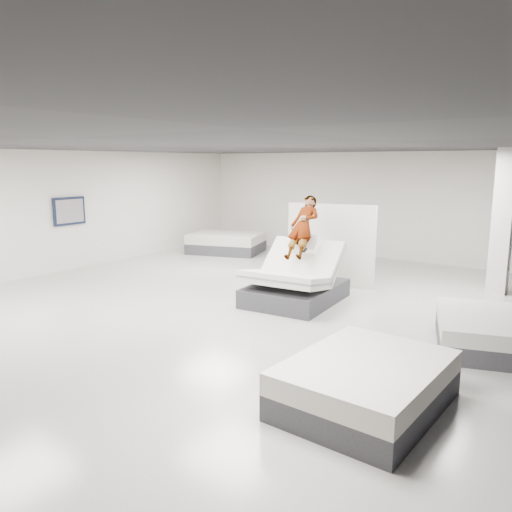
% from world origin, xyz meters
% --- Properties ---
extents(room, '(14.00, 14.04, 3.20)m').
position_xyz_m(room, '(0.00, 0.00, 1.60)').
color(room, '#B9B7AF').
rests_on(room, ground).
extents(hero_bed, '(1.79, 2.27, 1.37)m').
position_xyz_m(hero_bed, '(0.70, 1.23, 0.41)').
color(hero_bed, '#3D3D42').
rests_on(hero_bed, floor).
extents(person, '(0.68, 1.48, 1.26)m').
position_xyz_m(person, '(0.67, 1.56, 1.29)').
color(person, slate).
rests_on(person, hero_bed).
extents(remote, '(0.06, 0.15, 0.08)m').
position_xyz_m(remote, '(0.92, 1.23, 1.13)').
color(remote, black).
rests_on(remote, person).
extents(divider_panel, '(2.12, 0.40, 1.93)m').
position_xyz_m(divider_panel, '(0.60, 2.99, 0.97)').
color(divider_panel, white).
rests_on(divider_panel, floor).
extents(flat_bed_right_far, '(1.95, 2.26, 0.53)m').
position_xyz_m(flat_bed_right_far, '(4.52, 0.72, 0.26)').
color(flat_bed_right_far, '#3D3D42').
rests_on(flat_bed_right_far, floor).
extents(flat_bed_right_near, '(1.67, 2.17, 0.58)m').
position_xyz_m(flat_bed_right_near, '(3.75, -2.20, 0.29)').
color(flat_bed_right_near, '#3D3D42').
rests_on(flat_bed_right_near, floor).
extents(flat_bed_left_far, '(2.63, 2.27, 0.61)m').
position_xyz_m(flat_bed_left_far, '(-4.18, 5.01, 0.31)').
color(flat_bed_left_far, '#3D3D42').
rests_on(flat_bed_left_far, floor).
extents(column, '(0.40, 0.40, 3.20)m').
position_xyz_m(column, '(4.00, 4.50, 1.60)').
color(column, silver).
rests_on(column, floor).
extents(wall_poster, '(0.06, 0.95, 0.75)m').
position_xyz_m(wall_poster, '(-5.93, 0.50, 1.60)').
color(wall_poster, black).
rests_on(wall_poster, wall_left).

